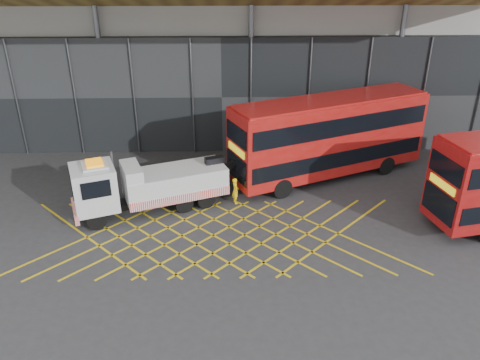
{
  "coord_description": "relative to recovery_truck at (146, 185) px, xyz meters",
  "views": [
    {
      "loc": [
        2.43,
        -20.22,
        12.97
      ],
      "look_at": [
        3.0,
        1.5,
        2.4
      ],
      "focal_mm": 35.0,
      "sensor_mm": 36.0,
      "label": 1
    }
  ],
  "objects": [
    {
      "name": "ground_plane",
      "position": [
        2.11,
        -2.71,
        -1.58
      ],
      "size": [
        120.0,
        120.0,
        0.0
      ],
      "primitive_type": "plane",
      "color": "#2D2D30"
    },
    {
      "name": "road_markings",
      "position": [
        3.71,
        -2.71,
        -1.58
      ],
      "size": [
        19.96,
        7.16,
        0.01
      ],
      "color": "gold",
      "rests_on": "ground_plane"
    },
    {
      "name": "construction_building",
      "position": [
        4.03,
        15.69,
        7.39
      ],
      "size": [
        55.0,
        23.97,
        18.0
      ],
      "color": "gray",
      "rests_on": "ground_plane"
    },
    {
      "name": "recovery_truck",
      "position": [
        0.0,
        0.0,
        0.0
      ],
      "size": [
        9.64,
        5.14,
        3.43
      ],
      "rotation": [
        0.0,
        0.0,
        0.37
      ],
      "color": "black",
      "rests_on": "ground_plane"
    },
    {
      "name": "bus_towed",
      "position": [
        10.79,
        4.13,
        1.28
      ],
      "size": [
        12.76,
        7.75,
        5.16
      ],
      "rotation": [
        0.0,
        0.0,
        0.41
      ],
      "color": "#9E0F0C",
      "rests_on": "ground_plane"
    },
    {
      "name": "worker",
      "position": [
        4.9,
        0.76,
        -0.81
      ],
      "size": [
        0.51,
        0.64,
        1.55
      ],
      "primitive_type": "imported",
      "rotation": [
        0.0,
        0.0,
        1.84
      ],
      "color": "yellow",
      "rests_on": "ground_plane"
    }
  ]
}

